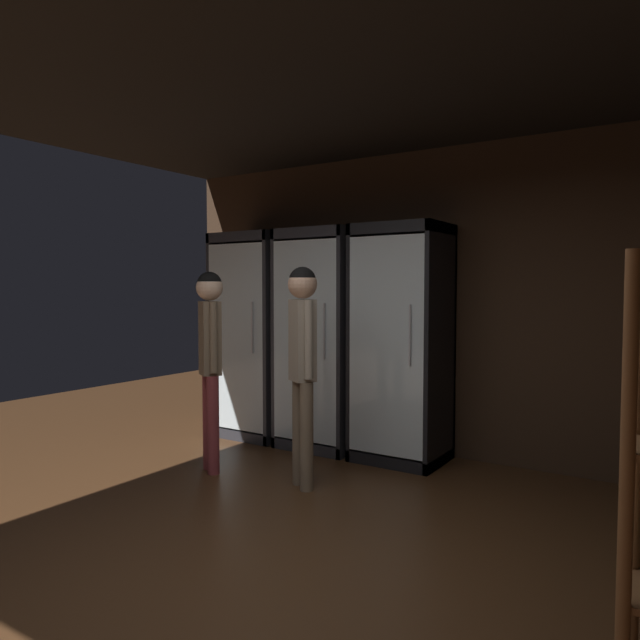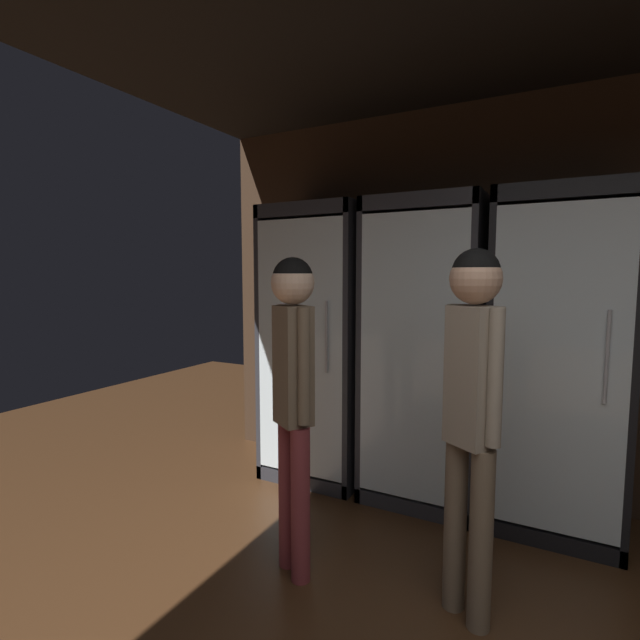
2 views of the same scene
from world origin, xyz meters
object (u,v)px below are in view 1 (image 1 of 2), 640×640
at_px(cooler_far_left, 258,337).
at_px(cooler_center, 404,345).
at_px(shopper_near, 210,345).
at_px(cooler_left, 325,341).
at_px(shopper_far, 303,349).

xyz_separation_m(cooler_far_left, cooler_center, (1.66, -0.00, 0.01)).
bearing_deg(shopper_near, cooler_left, 73.41).
relative_size(cooler_left, cooler_center, 1.00).
distance_m(cooler_left, shopper_near, 1.27).
relative_size(cooler_center, shopper_near, 1.25).
distance_m(cooler_far_left, cooler_left, 0.83).
height_order(cooler_left, shopper_far, cooler_left).
relative_size(cooler_far_left, cooler_left, 1.00).
bearing_deg(cooler_center, shopper_far, -105.90).
bearing_deg(cooler_center, shopper_near, -134.45).
bearing_deg(cooler_center, cooler_far_left, 179.99).
bearing_deg(cooler_far_left, cooler_left, -0.12).
distance_m(cooler_left, cooler_center, 0.83).
bearing_deg(shopper_far, cooler_center, 74.10).
xyz_separation_m(cooler_left, cooler_center, (0.83, 0.00, 0.01)).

